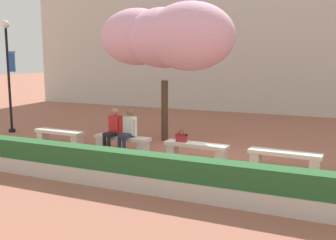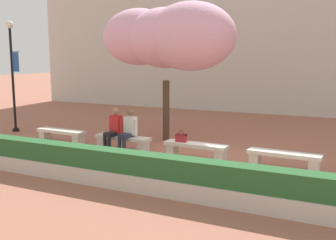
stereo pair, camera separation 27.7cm
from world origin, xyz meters
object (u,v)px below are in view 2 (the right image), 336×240
at_px(stone_bench_center, 196,148).
at_px(stone_bench_near_west, 123,141).
at_px(person_seated_left, 114,127).
at_px(stone_bench_west_end, 61,134).
at_px(handbag, 181,137).
at_px(stone_bench_near_east, 284,158).
at_px(person_seated_right, 129,129).
at_px(lamp_post_with_banner, 12,66).
at_px(cherry_tree_main, 168,37).

bearing_deg(stone_bench_center, stone_bench_near_west, 180.00).
xyz_separation_m(stone_bench_near_west, person_seated_left, (-0.27, -0.05, 0.40)).
relative_size(stone_bench_west_end, handbag, 5.33).
distance_m(stone_bench_near_east, person_seated_right, 4.48).
height_order(stone_bench_center, stone_bench_near_east, same).
relative_size(stone_bench_near_west, lamp_post_with_banner, 0.44).
xyz_separation_m(stone_bench_west_end, stone_bench_near_west, (2.35, 0.00, 0.00)).
relative_size(stone_bench_west_end, lamp_post_with_banner, 0.44).
distance_m(stone_bench_west_end, lamp_post_with_banner, 3.80).
distance_m(cherry_tree_main, lamp_post_with_banner, 6.12).
bearing_deg(stone_bench_near_east, handbag, -179.64).
bearing_deg(handbag, stone_bench_west_end, 179.76).
bearing_deg(stone_bench_near_east, person_seated_right, -179.33).
relative_size(stone_bench_near_west, person_seated_left, 1.40).
xyz_separation_m(person_seated_right, lamp_post_with_banner, (-5.59, 0.96, 1.76)).
relative_size(stone_bench_center, lamp_post_with_banner, 0.44).
bearing_deg(handbag, stone_bench_near_east, 0.36).
xyz_separation_m(stone_bench_near_west, person_seated_right, (0.24, -0.05, 0.40)).
relative_size(stone_bench_near_east, person_seated_right, 1.40).
bearing_deg(stone_bench_center, person_seated_right, -178.58).
xyz_separation_m(stone_bench_west_end, stone_bench_near_east, (7.06, 0.00, 0.00)).
bearing_deg(stone_bench_near_west, stone_bench_near_east, 0.00).
bearing_deg(stone_bench_near_east, cherry_tree_main, 156.28).
bearing_deg(lamp_post_with_banner, cherry_tree_main, 8.44).
bearing_deg(person_seated_right, stone_bench_center, 1.42).
bearing_deg(cherry_tree_main, stone_bench_center, -46.10).
height_order(stone_bench_west_end, cherry_tree_main, cherry_tree_main).
bearing_deg(handbag, person_seated_left, -179.09).
bearing_deg(stone_bench_near_east, stone_bench_near_west, 180.00).
bearing_deg(stone_bench_west_end, stone_bench_near_west, 0.00).
bearing_deg(cherry_tree_main, stone_bench_near_east, -23.72).
height_order(person_seated_left, person_seated_right, same).
bearing_deg(lamp_post_with_banner, stone_bench_west_end, -16.80).
distance_m(stone_bench_near_west, stone_bench_near_east, 4.71).
relative_size(person_seated_right, lamp_post_with_banner, 0.31).
bearing_deg(person_seated_right, person_seated_left, 180.00).
bearing_deg(person_seated_left, lamp_post_with_banner, 169.33).
height_order(stone_bench_center, cherry_tree_main, cherry_tree_main).
relative_size(person_seated_right, cherry_tree_main, 0.28).
relative_size(stone_bench_near_west, stone_bench_center, 1.00).
distance_m(stone_bench_west_end, stone_bench_near_west, 2.35).
relative_size(stone_bench_near_west, cherry_tree_main, 0.39).
height_order(stone_bench_near_east, handbag, handbag).
xyz_separation_m(stone_bench_west_end, person_seated_left, (2.09, -0.05, 0.40)).
bearing_deg(person_seated_right, stone_bench_near_east, 0.67).
bearing_deg(cherry_tree_main, person_seated_right, -101.81).
bearing_deg(person_seated_left, person_seated_right, -0.00).
xyz_separation_m(stone_bench_near_west, handbag, (1.92, -0.02, 0.28)).
relative_size(stone_bench_center, person_seated_right, 1.40).
xyz_separation_m(stone_bench_near_east, handbag, (-2.79, -0.02, 0.28)).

